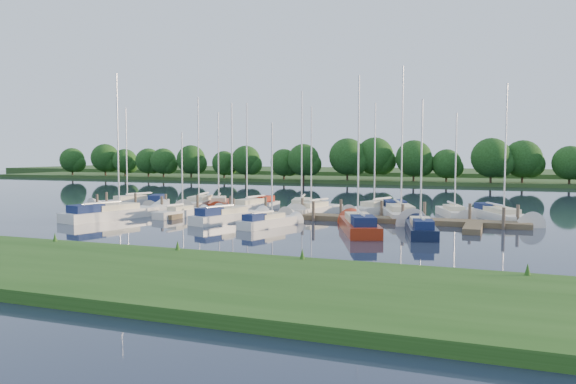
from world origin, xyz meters
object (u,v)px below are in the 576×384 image
(dock, at_px, (275,216))
(motorboat, at_px, (156,204))
(sailboat_s_2, at_px, (228,218))
(sailboat_n_5, at_px, (302,209))
(sailboat_n_0, at_px, (130,203))

(dock, xyz_separation_m, motorboat, (-15.24, 5.08, 0.13))
(sailboat_s_2, bearing_deg, sailboat_n_5, 91.67)
(sailboat_n_0, distance_m, sailboat_n_5, 18.69)
(dock, relative_size, sailboat_s_2, 4.05)
(dock, bearing_deg, motorboat, 161.56)
(sailboat_n_0, height_order, motorboat, sailboat_n_0)
(sailboat_n_5, bearing_deg, motorboat, -12.63)
(sailboat_n_5, bearing_deg, sailboat_s_2, 58.49)
(motorboat, height_order, sailboat_n_5, sailboat_n_5)
(sailboat_n_0, relative_size, sailboat_n_5, 0.90)
(motorboat, xyz_separation_m, sailboat_s_2, (12.77, -8.90, 0.01))
(sailboat_n_0, distance_m, motorboat, 3.02)
(motorboat, distance_m, sailboat_n_5, 15.68)
(motorboat, xyz_separation_m, sailboat_n_5, (15.68, 0.44, -0.04))
(dock, height_order, sailboat_s_2, sailboat_s_2)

